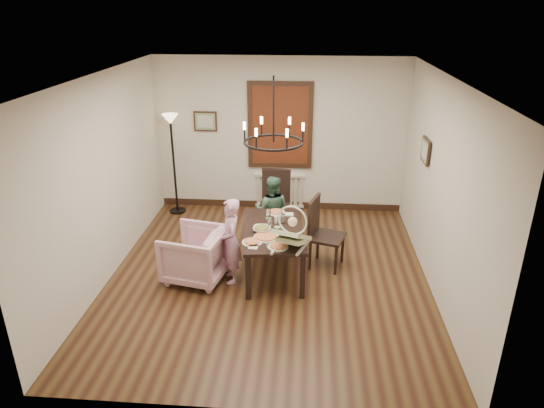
# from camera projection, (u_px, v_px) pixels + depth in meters

# --- Properties ---
(room_shell) EXTENTS (4.51, 5.00, 2.81)m
(room_shell) POSITION_uv_depth(u_px,v_px,m) (271.00, 175.00, 6.78)
(room_shell) COLOR #4F361B
(room_shell) RESTS_ON ground
(dining_table) EXTENTS (0.99, 1.56, 0.69)m
(dining_table) POSITION_uv_depth(u_px,v_px,m) (273.00, 234.00, 6.84)
(dining_table) COLOR black
(dining_table) RESTS_ON room_shell
(chair_far) EXTENTS (0.54, 0.54, 1.10)m
(chair_far) POSITION_uv_depth(u_px,v_px,m) (274.00, 204.00, 8.03)
(chair_far) COLOR black
(chair_far) RESTS_ON room_shell
(chair_right) EXTENTS (0.59, 0.59, 1.07)m
(chair_right) POSITION_uv_depth(u_px,v_px,m) (327.00, 233.00, 7.04)
(chair_right) COLOR black
(chair_right) RESTS_ON room_shell
(armchair) EXTENTS (0.97, 0.96, 0.75)m
(armchair) POSITION_uv_depth(u_px,v_px,m) (195.00, 255.00, 6.78)
(armchair) COLOR #E8B1CB
(armchair) RESTS_ON room_shell
(elderly_woman) EXTENTS (0.33, 0.42, 1.01)m
(elderly_woman) POSITION_uv_depth(u_px,v_px,m) (231.00, 248.00, 6.68)
(elderly_woman) COLOR #C78CB0
(elderly_woman) RESTS_ON room_shell
(seated_man) EXTENTS (0.49, 0.39, 0.95)m
(seated_man) POSITION_uv_depth(u_px,v_px,m) (272.00, 216.00, 7.75)
(seated_man) COLOR #3E6951
(seated_man) RESTS_ON room_shell
(baby_bouncer) EXTENTS (0.60, 0.70, 0.38)m
(baby_bouncer) POSITION_uv_depth(u_px,v_px,m) (292.00, 233.00, 6.24)
(baby_bouncer) COLOR #BFCD8D
(baby_bouncer) RESTS_ON dining_table
(salad_bowl) EXTENTS (0.30, 0.30, 0.07)m
(salad_bowl) POSITION_uv_depth(u_px,v_px,m) (262.00, 229.00, 6.72)
(salad_bowl) COLOR white
(salad_bowl) RESTS_ON dining_table
(pizza_platter) EXTENTS (0.34, 0.34, 0.04)m
(pizza_platter) POSITION_uv_depth(u_px,v_px,m) (266.00, 237.00, 6.54)
(pizza_platter) COLOR tan
(pizza_platter) RESTS_ON dining_table
(drinking_glass) EXTENTS (0.07, 0.07, 0.14)m
(drinking_glass) POSITION_uv_depth(u_px,v_px,m) (270.00, 225.00, 6.77)
(drinking_glass) COLOR silver
(drinking_glass) RESTS_ON dining_table
(window_blinds) EXTENTS (1.00, 0.03, 1.40)m
(window_blinds) POSITION_uv_depth(u_px,v_px,m) (280.00, 126.00, 8.63)
(window_blinds) COLOR #5F2D13
(window_blinds) RESTS_ON room_shell
(radiator) EXTENTS (0.92, 0.12, 0.62)m
(radiator) POSITION_uv_depth(u_px,v_px,m) (280.00, 191.00, 9.13)
(radiator) COLOR silver
(radiator) RESTS_ON room_shell
(picture_back) EXTENTS (0.42, 0.03, 0.36)m
(picture_back) POSITION_uv_depth(u_px,v_px,m) (205.00, 121.00, 8.71)
(picture_back) COLOR black
(picture_back) RESTS_ON room_shell
(picture_right) EXTENTS (0.03, 0.42, 0.36)m
(picture_right) POSITION_uv_depth(u_px,v_px,m) (425.00, 151.00, 7.01)
(picture_right) COLOR black
(picture_right) RESTS_ON room_shell
(floor_lamp) EXTENTS (0.30, 0.30, 1.80)m
(floor_lamp) POSITION_uv_depth(u_px,v_px,m) (174.00, 166.00, 8.75)
(floor_lamp) COLOR black
(floor_lamp) RESTS_ON room_shell
(chandelier) EXTENTS (0.80, 0.80, 0.04)m
(chandelier) POSITION_uv_depth(u_px,v_px,m) (274.00, 142.00, 6.32)
(chandelier) COLOR black
(chandelier) RESTS_ON room_shell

